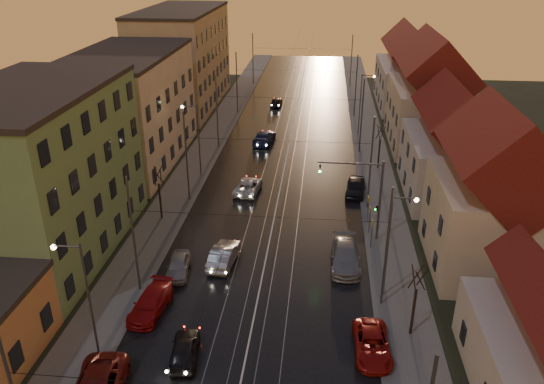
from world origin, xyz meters
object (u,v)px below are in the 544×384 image
(street_lamp_0, at_px, (83,291))
(driving_car_4, at_px, (276,102))
(street_lamp_1, at_px, (393,237))
(driving_car_3, at_px, (264,137))
(parked_right_0, at_px, (372,344))
(parked_left_3, at_px, (178,266))
(parked_right_1, at_px, (345,257))
(street_lamp_2, at_px, (196,133))
(driving_car_1, at_px, (224,255))
(parked_right_2, at_px, (355,187))
(parked_left_2, at_px, (150,303))
(street_lamp_3, at_px, (363,98))
(driving_car_2, at_px, (248,186))
(driving_car_0, at_px, (184,349))
(traffic_light_mast, at_px, (368,190))

(street_lamp_0, distance_m, driving_car_4, 56.89)
(street_lamp_1, relative_size, driving_car_4, 2.03)
(driving_car_3, relative_size, parked_right_0, 1.18)
(driving_car_3, relative_size, parked_left_3, 1.38)
(parked_right_1, bearing_deg, street_lamp_2, 132.85)
(driving_car_3, relative_size, driving_car_4, 1.39)
(driving_car_3, bearing_deg, driving_car_1, 95.61)
(driving_car_3, relative_size, parked_right_2, 1.20)
(street_lamp_1, bearing_deg, parked_right_0, -104.31)
(driving_car_4, bearing_deg, street_lamp_0, 86.27)
(street_lamp_2, xyz_separation_m, parked_left_2, (2.04, -23.28, -4.20))
(street_lamp_0, height_order, parked_right_2, street_lamp_0)
(street_lamp_1, distance_m, driving_car_1, 13.35)
(street_lamp_1, relative_size, driving_car_1, 1.70)
(street_lamp_3, bearing_deg, street_lamp_0, -112.48)
(street_lamp_0, relative_size, street_lamp_1, 1.00)
(street_lamp_2, height_order, driving_car_2, street_lamp_2)
(driving_car_0, bearing_deg, parked_left_3, -80.13)
(street_lamp_1, height_order, parked_left_2, street_lamp_1)
(street_lamp_1, relative_size, parked_left_3, 2.02)
(driving_car_4, bearing_deg, parked_right_1, 104.19)
(parked_right_1, bearing_deg, driving_car_4, 101.34)
(street_lamp_3, bearing_deg, parked_left_2, -112.37)
(parked_left_3, xyz_separation_m, parked_right_2, (14.00, 15.67, 0.10))
(parked_left_2, bearing_deg, street_lamp_3, 73.34)
(driving_car_2, relative_size, parked_right_0, 1.04)
(driving_car_2, relative_size, driving_car_4, 1.22)
(street_lamp_3, bearing_deg, parked_right_1, -95.09)
(parked_right_0, bearing_deg, driving_car_0, -174.11)
(traffic_light_mast, xyz_separation_m, driving_car_2, (-11.14, 8.51, -3.93))
(driving_car_2, relative_size, parked_right_2, 1.06)
(street_lamp_1, height_order, parked_left_3, street_lamp_1)
(driving_car_4, height_order, parked_right_0, driving_car_4)
(parked_left_2, height_order, parked_left_3, parked_left_2)
(driving_car_0, distance_m, driving_car_3, 38.78)
(street_lamp_2, distance_m, driving_car_0, 28.32)
(parked_right_2, bearing_deg, traffic_light_mast, -81.50)
(driving_car_1, bearing_deg, driving_car_0, 92.54)
(street_lamp_2, relative_size, parked_right_2, 1.77)
(driving_car_4, bearing_deg, driving_car_3, 92.32)
(driving_car_1, bearing_deg, parked_left_3, 32.77)
(street_lamp_0, relative_size, driving_car_0, 2.02)
(parked_right_1, bearing_deg, driving_car_0, -131.85)
(parked_left_2, xyz_separation_m, parked_right_1, (13.30, 7.10, 0.10))
(street_lamp_1, relative_size, parked_right_2, 1.77)
(driving_car_0, height_order, parked_left_2, parked_left_2)
(parked_left_3, bearing_deg, driving_car_0, -79.11)
(street_lamp_0, distance_m, parked_right_0, 17.36)
(street_lamp_1, distance_m, street_lamp_3, 36.00)
(driving_car_4, distance_m, parked_left_2, 51.85)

